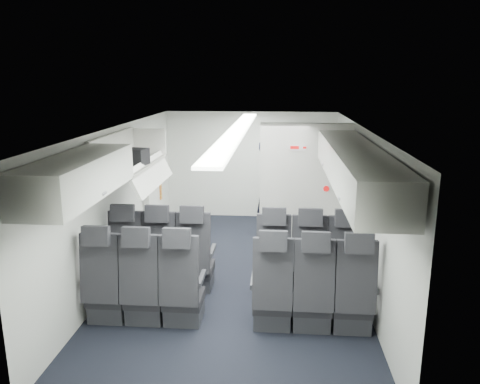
% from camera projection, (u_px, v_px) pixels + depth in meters
% --- Properties ---
extents(cabin_shell, '(3.41, 6.01, 2.16)m').
position_uv_depth(cabin_shell, '(238.00, 201.00, 6.57)').
color(cabin_shell, black).
rests_on(cabin_shell, ground).
extents(seat_row_front, '(3.33, 0.56, 1.24)m').
position_uv_depth(seat_row_front, '(234.00, 263.00, 6.22)').
color(seat_row_front, black).
rests_on(seat_row_front, cabin_shell).
extents(seat_row_mid, '(3.33, 0.56, 1.24)m').
position_uv_depth(seat_row_mid, '(227.00, 293.00, 5.35)').
color(seat_row_mid, black).
rests_on(seat_row_mid, cabin_shell).
extents(overhead_bin_left_rear, '(0.53, 1.80, 0.40)m').
position_uv_depth(overhead_bin_left_rear, '(77.00, 177.00, 4.57)').
color(overhead_bin_left_rear, silver).
rests_on(overhead_bin_left_rear, cabin_shell).
extents(overhead_bin_left_front_open, '(0.64, 1.70, 0.72)m').
position_uv_depth(overhead_bin_left_front_open, '(129.00, 159.00, 6.29)').
color(overhead_bin_left_front_open, '#9E9E93').
rests_on(overhead_bin_left_front_open, cabin_shell).
extents(overhead_bin_right_rear, '(0.53, 1.80, 0.40)m').
position_uv_depth(overhead_bin_right_rear, '(369.00, 182.00, 4.35)').
color(overhead_bin_right_rear, silver).
rests_on(overhead_bin_right_rear, cabin_shell).
extents(overhead_bin_right_front, '(0.53, 1.70, 0.40)m').
position_uv_depth(overhead_bin_right_front, '(344.00, 153.00, 6.04)').
color(overhead_bin_right_front, silver).
rests_on(overhead_bin_right_front, cabin_shell).
extents(bulkhead_partition, '(1.40, 0.15, 2.13)m').
position_uv_depth(bulkhead_partition, '(305.00, 192.00, 7.28)').
color(bulkhead_partition, silver).
rests_on(bulkhead_partition, cabin_shell).
extents(galley_unit, '(0.85, 0.52, 1.90)m').
position_uv_depth(galley_unit, '(298.00, 175.00, 9.17)').
color(galley_unit, '#939399').
rests_on(galley_unit, cabin_shell).
extents(boarding_door, '(0.12, 1.27, 1.86)m').
position_uv_depth(boarding_door, '(153.00, 185.00, 8.24)').
color(boarding_door, silver).
rests_on(boarding_door, cabin_shell).
extents(flight_attendant, '(0.52, 0.70, 1.76)m').
position_uv_depth(flight_attendant, '(270.00, 189.00, 8.27)').
color(flight_attendant, black).
rests_on(flight_attendant, ground).
extents(carry_on_bag, '(0.40, 0.32, 0.21)m').
position_uv_depth(carry_on_bag, '(133.00, 157.00, 6.19)').
color(carry_on_bag, black).
rests_on(carry_on_bag, overhead_bin_left_front_open).
extents(papers, '(0.20, 0.08, 0.14)m').
position_uv_depth(papers, '(281.00, 181.00, 8.17)').
color(papers, white).
rests_on(papers, flight_attendant).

